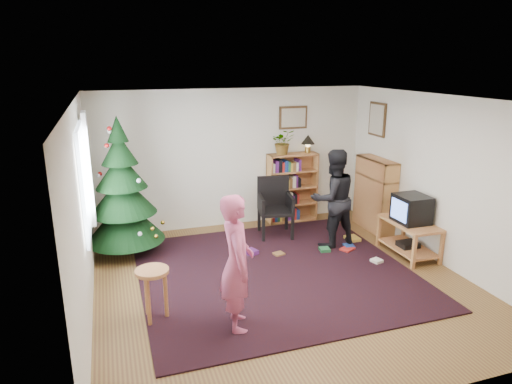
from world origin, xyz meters
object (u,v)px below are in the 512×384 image
object	(u,v)px
bookshelf_back	(292,187)
armchair	(273,204)
picture_right	(377,119)
person_by_chair	(333,199)
bookshelf_right	(375,194)
table_lamp	(308,141)
crt_tv	(411,209)
tv_stand	(409,235)
person_standing	(237,263)
picture_back	(293,118)
christmas_tree	(123,199)
stool	(153,281)
potted_plant	(283,142)

from	to	relation	value
bookshelf_back	armchair	size ratio (longest dim) A/B	1.27
picture_right	person_by_chair	xyz separation A→B (m)	(-1.23, -0.78, -1.14)
bookshelf_right	person_by_chair	xyz separation A→B (m)	(-1.09, -0.47, 0.15)
bookshelf_back	table_lamp	world-z (taller)	table_lamp
bookshelf_right	crt_tv	xyz separation A→B (m)	(-0.12, -1.20, 0.10)
bookshelf_right	tv_stand	distance (m)	1.25
person_by_chair	table_lamp	distance (m)	1.55
bookshelf_right	person_standing	size ratio (longest dim) A/B	0.82
armchair	table_lamp	xyz separation A→B (m)	(0.89, 0.58, 0.97)
tv_stand	crt_tv	size ratio (longest dim) A/B	2.00
picture_back	picture_right	xyz separation A→B (m)	(1.33, -0.73, 0.00)
bookshelf_right	table_lamp	xyz separation A→B (m)	(-0.94, 0.90, 0.86)
christmas_tree	tv_stand	bearing A→B (deg)	-18.92
bookshelf_back	person_by_chair	distance (m)	1.38
tv_stand	person_by_chair	xyz separation A→B (m)	(-0.97, 0.73, 0.48)
picture_back	picture_right	size ratio (longest dim) A/B	0.92
picture_right	crt_tv	world-z (taller)	picture_right
bookshelf_right	table_lamp	distance (m)	1.56
christmas_tree	crt_tv	bearing A→B (deg)	-18.93
person_standing	table_lamp	distance (m)	4.01
tv_stand	picture_back	bearing A→B (deg)	115.60
bookshelf_back	stool	size ratio (longest dim) A/B	2.00
picture_back	person_standing	distance (m)	4.08
person_standing	potted_plant	bearing A→B (deg)	-21.61
christmas_tree	person_by_chair	world-z (taller)	christmas_tree
person_by_chair	armchair	bearing A→B (deg)	-51.54
picture_right	table_lamp	xyz separation A→B (m)	(-1.07, 0.59, -0.42)
christmas_tree	person_by_chair	bearing A→B (deg)	-12.44
crt_tv	person_standing	size ratio (longest dim) A/B	0.31
potted_plant	table_lamp	distance (m)	0.50
picture_back	bookshelf_right	world-z (taller)	picture_back
bookshelf_back	person_standing	world-z (taller)	person_standing
picture_right	crt_tv	xyz separation A→B (m)	(-0.26, -1.51, -1.18)
crt_tv	armchair	xyz separation A→B (m)	(-1.71, 1.52, -0.21)
tv_stand	potted_plant	bearing A→B (deg)	122.13
tv_stand	person_standing	size ratio (longest dim) A/B	0.62
picture_right	bookshelf_back	distance (m)	1.97
potted_plant	picture_right	bearing A→B (deg)	-20.56
person_standing	picture_right	bearing A→B (deg)	-44.51
christmas_tree	bookshelf_right	distance (m)	4.35
bookshelf_back	bookshelf_right	size ratio (longest dim) A/B	1.00
crt_tv	bookshelf_back	bearing A→B (deg)	117.99
picture_right	table_lamp	world-z (taller)	picture_right
picture_right	potted_plant	size ratio (longest dim) A/B	1.30
bookshelf_back	tv_stand	world-z (taller)	bookshelf_back
bookshelf_back	person_by_chair	world-z (taller)	person_by_chair
bookshelf_right	tv_stand	size ratio (longest dim) A/B	1.32
armchair	bookshelf_back	bearing A→B (deg)	54.52
armchair	christmas_tree	bearing A→B (deg)	-168.37
bookshelf_back	armchair	xyz separation A→B (m)	(-0.59, -0.58, -0.11)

